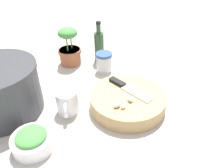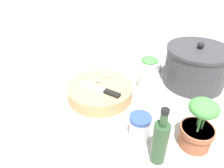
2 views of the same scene
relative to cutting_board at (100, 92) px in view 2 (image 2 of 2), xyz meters
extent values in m
plane|color=#B2ADA3|center=(-0.01, 0.08, -0.03)|extent=(5.00, 5.00, 0.00)
cylinder|color=tan|center=(0.00, 0.00, 0.00)|extent=(0.27, 0.27, 0.05)
cube|color=black|center=(0.05, 0.06, 0.03)|extent=(0.05, 0.07, 0.01)
cube|color=silver|center=(0.01, -0.03, 0.03)|extent=(0.08, 0.12, 0.01)
ellipsoid|color=#F3DEC2|center=(-0.07, 0.01, 0.03)|extent=(0.03, 0.03, 0.02)
ellipsoid|color=silver|center=(-0.07, -0.01, 0.03)|extent=(0.02, 0.02, 0.01)
ellipsoid|color=beige|center=(-0.03, -0.02, 0.03)|extent=(0.03, 0.03, 0.02)
cylinder|color=white|center=(-0.27, 0.20, 0.00)|extent=(0.12, 0.12, 0.04)
torus|color=white|center=(-0.27, 0.20, 0.02)|extent=(0.12, 0.12, 0.01)
ellipsoid|color=#478E42|center=(-0.27, 0.20, 0.02)|extent=(0.09, 0.09, 0.03)
cylinder|color=silver|center=(0.20, 0.17, 0.01)|extent=(0.07, 0.07, 0.07)
cylinder|color=#334F99|center=(0.20, 0.17, 0.05)|extent=(0.07, 0.07, 0.01)
cylinder|color=white|center=(-0.09, 0.19, 0.02)|extent=(0.07, 0.07, 0.08)
torus|color=white|center=(-0.13, 0.17, 0.02)|extent=(0.06, 0.03, 0.06)
cylinder|color=#2D4C2D|center=(0.28, 0.23, 0.04)|extent=(0.04, 0.04, 0.14)
cylinder|color=#2D4C2D|center=(0.28, 0.23, 0.13)|extent=(0.02, 0.02, 0.04)
cylinder|color=black|center=(0.28, 0.23, 0.16)|extent=(0.02, 0.02, 0.01)
cylinder|color=#38383D|center=(-0.17, 0.39, 0.05)|extent=(0.26, 0.26, 0.16)
cylinder|color=#38383D|center=(-0.17, 0.39, 0.14)|extent=(0.27, 0.27, 0.01)
sphere|color=black|center=(-0.17, 0.39, 0.16)|extent=(0.03, 0.03, 0.03)
cylinder|color=#A35B3D|center=(0.21, 0.34, 0.01)|extent=(0.10, 0.10, 0.07)
cylinder|color=#A35B3D|center=(0.21, 0.34, 0.04)|extent=(0.10, 0.10, 0.02)
ellipsoid|color=#478E42|center=(0.21, 0.34, 0.12)|extent=(0.09, 0.09, 0.05)
cylinder|color=#478E42|center=(0.19, 0.34, 0.08)|extent=(0.01, 0.01, 0.08)
cylinder|color=#478E42|center=(0.21, 0.35, 0.08)|extent=(0.01, 0.01, 0.08)
cylinder|color=#478E42|center=(0.22, 0.34, 0.08)|extent=(0.01, 0.01, 0.08)
camera|label=1|loc=(-0.58, -0.15, 0.49)|focal=35.00mm
camera|label=2|loc=(0.71, 0.16, 0.52)|focal=35.00mm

